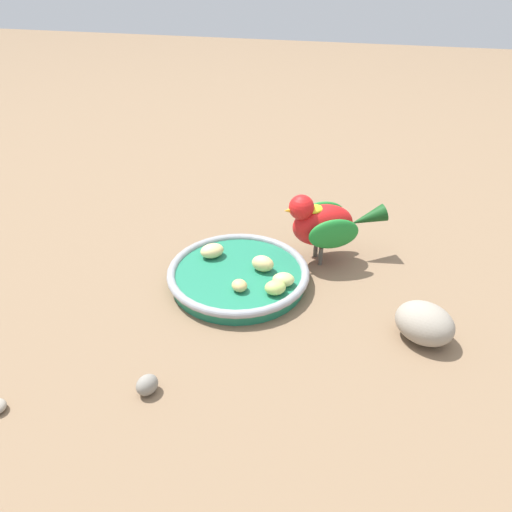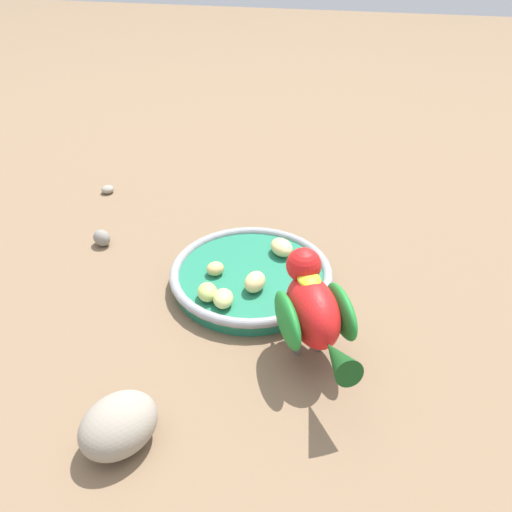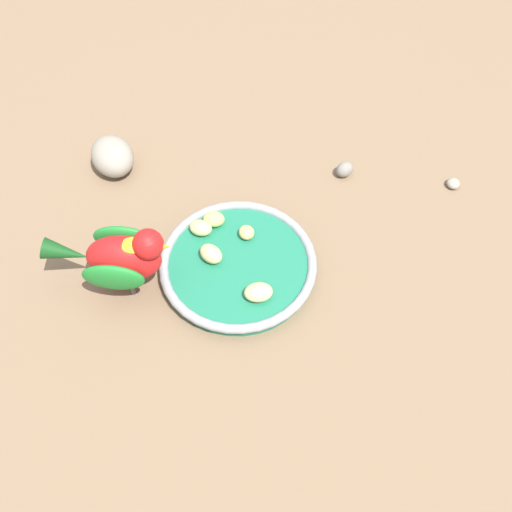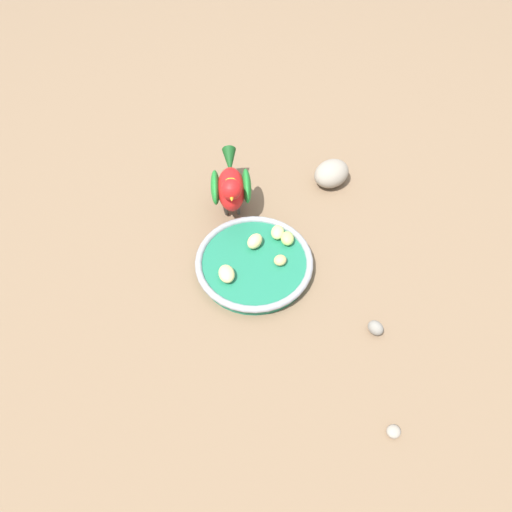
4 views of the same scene
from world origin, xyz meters
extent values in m
plane|color=#7A6047|center=(0.00, 0.00, 0.00)|extent=(4.00, 4.00, 0.00)
cylinder|color=#1E7251|center=(-0.02, 0.00, 0.01)|extent=(0.21, 0.21, 0.02)
torus|color=#93969B|center=(-0.02, 0.00, 0.02)|extent=(0.22, 0.22, 0.01)
ellipsoid|color=#E5C67F|center=(-0.05, -0.05, 0.03)|extent=(0.05, 0.05, 0.02)
ellipsoid|color=#E5C67F|center=(-0.03, 0.04, 0.03)|extent=(0.03, 0.04, 0.02)
ellipsoid|color=tan|center=(0.03, 0.01, 0.03)|extent=(0.03, 0.03, 0.02)
ellipsoid|color=#C6D17A|center=(0.00, 0.07, 0.03)|extent=(0.03, 0.04, 0.02)
ellipsoid|color=#B2CC66|center=(0.02, 0.07, 0.03)|extent=(0.04, 0.04, 0.02)
cylinder|color=#59544C|center=(-0.10, 0.12, 0.02)|extent=(0.01, 0.01, 0.03)
cylinder|color=#59544C|center=(-0.12, 0.11, 0.02)|extent=(0.01, 0.01, 0.03)
ellipsoid|color=red|center=(-0.11, 0.12, 0.07)|extent=(0.09, 0.11, 0.07)
ellipsoid|color=#1E7F2D|center=(-0.09, 0.14, 0.07)|extent=(0.05, 0.08, 0.05)
ellipsoid|color=#1E7F2D|center=(-0.15, 0.11, 0.07)|extent=(0.05, 0.08, 0.05)
cone|color=#144719|center=(-0.15, 0.19, 0.07)|extent=(0.05, 0.07, 0.04)
sphere|color=red|center=(-0.10, 0.08, 0.10)|extent=(0.05, 0.05, 0.04)
cone|color=orange|center=(-0.09, 0.07, 0.10)|extent=(0.02, 0.02, 0.01)
ellipsoid|color=yellow|center=(-0.11, 0.10, 0.10)|extent=(0.04, 0.04, 0.01)
ellipsoid|color=gray|center=(0.05, 0.27, 0.03)|extent=(0.10, 0.10, 0.05)
ellipsoid|color=gray|center=(0.22, -0.05, 0.01)|extent=(0.04, 0.03, 0.03)
ellipsoid|color=gray|center=(0.29, -0.21, 0.01)|extent=(0.03, 0.03, 0.01)
camera|label=1|loc=(0.62, 0.17, 0.48)|focal=36.50mm
camera|label=2|loc=(-0.14, 0.57, 0.45)|focal=37.57mm
camera|label=3|loc=(-0.42, -0.25, 0.72)|focal=42.13mm
camera|label=4|loc=(0.17, -0.49, 0.73)|focal=33.12mm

